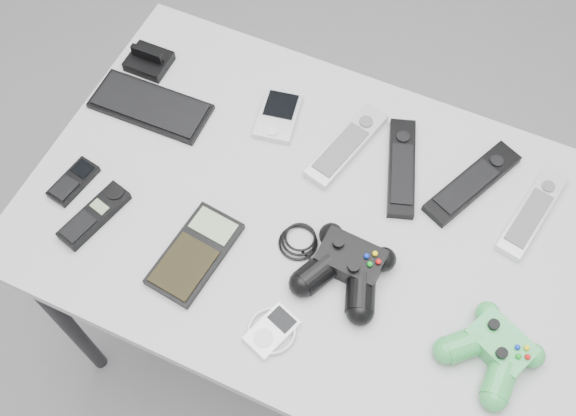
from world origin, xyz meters
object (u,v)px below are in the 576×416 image
at_px(pda_keyboard, 151,106).
at_px(remote_black_a, 402,167).
at_px(mp3_player, 272,331).
at_px(mobile_phone, 73,181).
at_px(calculator, 195,253).
at_px(pda, 278,116).
at_px(remote_silver_b, 532,212).
at_px(controller_black, 347,267).
at_px(controller_green, 494,350).
at_px(cordless_handset, 94,215).
at_px(desk, 318,232).
at_px(remote_black_b, 472,183).
at_px(remote_silver_a, 347,145).

distance_m(pda_keyboard, remote_black_a, 0.52).
distance_m(pda_keyboard, mp3_player, 0.53).
relative_size(mobile_phone, calculator, 0.55).
bearing_deg(pda, mobile_phone, -144.53).
height_order(remote_silver_b, controller_black, controller_black).
bearing_deg(controller_green, pda, 175.16).
bearing_deg(remote_silver_b, mp3_player, -119.20).
distance_m(remote_silver_b, cordless_handset, 0.81).
height_order(desk, cordless_handset, cordless_handset).
xyz_separation_m(calculator, controller_black, (0.26, 0.08, 0.02)).
relative_size(pda, controller_black, 0.44).
distance_m(remote_black_b, cordless_handset, 0.71).
xyz_separation_m(remote_black_a, controller_black, (-0.02, -0.24, 0.02)).
height_order(calculator, controller_green, controller_green).
relative_size(desk, remote_silver_a, 5.18).
bearing_deg(controller_green, desk, -174.10).
height_order(calculator, controller_black, controller_black).
height_order(remote_silver_b, calculator, remote_silver_b).
bearing_deg(calculator, remote_silver_b, 38.46).
height_order(mobile_phone, controller_green, controller_green).
height_order(desk, calculator, calculator).
bearing_deg(remote_black_a, remote_black_b, -8.98).
distance_m(mobile_phone, mp3_player, 0.48).
bearing_deg(controller_black, pda, 137.68).
distance_m(remote_silver_a, controller_black, 0.27).
bearing_deg(controller_green, mobile_phone, -155.31).
distance_m(cordless_handset, controller_black, 0.47).
bearing_deg(pda, controller_green, -39.47).
distance_m(desk, pda, 0.25).
bearing_deg(controller_green, mp3_player, -137.26).
bearing_deg(mp3_player, remote_silver_b, 69.20).
distance_m(remote_black_b, controller_green, 0.33).
height_order(remote_silver_a, remote_black_a, remote_silver_a).
relative_size(remote_black_a, calculator, 1.16).
relative_size(mp3_player, controller_green, 0.57).
bearing_deg(mp3_player, controller_black, 84.17).
xyz_separation_m(remote_black_b, cordless_handset, (-0.61, -0.36, 0.00)).
xyz_separation_m(remote_silver_a, remote_silver_b, (0.37, 0.00, -0.00)).
distance_m(remote_silver_a, cordless_handset, 0.50).
relative_size(remote_silver_a, remote_silver_b, 1.01).
xyz_separation_m(pda_keyboard, controller_black, (0.50, -0.17, 0.02)).
bearing_deg(mobile_phone, controller_black, 14.37).
xyz_separation_m(remote_black_a, mobile_phone, (-0.56, -0.29, -0.00)).
distance_m(remote_black_b, remote_silver_b, 0.12).
distance_m(pda_keyboard, remote_silver_b, 0.77).
bearing_deg(controller_black, remote_black_a, 89.35).
relative_size(remote_black_a, remote_black_b, 0.97).
bearing_deg(calculator, desk, 49.94).
xyz_separation_m(pda, controller_green, (0.53, -0.29, 0.02)).
relative_size(pda, controller_green, 0.75).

